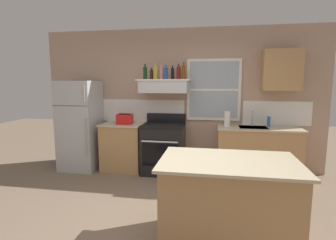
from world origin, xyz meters
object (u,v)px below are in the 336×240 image
bottle_balsamic_dark (173,74)px  kitchen_island (228,202)px  stove_range (164,148)px  paper_towel_roll (227,119)px  bottle_champagne_gold_foil (155,72)px  bottle_blue_liqueur (166,73)px  bottle_amber_wine (184,72)px  bottle_dark_green_wine (145,73)px  refrigerator (80,125)px  bottle_rose_pink (162,73)px  dish_soap_bottle (269,122)px  bottle_brown_stout (151,74)px  toaster (125,119)px  bottle_red_label_wine (179,73)px

bottle_balsamic_dark → kitchen_island: (0.92, -2.17, -1.39)m
stove_range → paper_towel_roll: size_ratio=4.04×
bottle_champagne_gold_foil → bottle_blue_liqueur: 0.21m
bottle_blue_liqueur → bottle_amber_wine: size_ratio=0.81×
bottle_dark_green_wine → bottle_champagne_gold_foil: size_ratio=0.93×
refrigerator → bottle_rose_pink: size_ratio=5.87×
bottle_balsamic_dark → dish_soap_bottle: bottle_balsamic_dark is taller
bottle_dark_green_wine → kitchen_island: 2.92m
bottle_balsamic_dark → bottle_dark_green_wine: bearing=-175.7°
refrigerator → bottle_balsamic_dark: bottle_balsamic_dark is taller
refrigerator → bottle_balsamic_dark: 2.06m
bottle_balsamic_dark → bottle_brown_stout: bearing=177.2°
toaster → stove_range: (0.74, 0.03, -0.54)m
bottle_balsamic_dark → bottle_red_label_wine: size_ratio=0.89×
stove_range → paper_towel_roll: paper_towel_roll is taller
toaster → kitchen_island: 2.79m
bottle_dark_green_wine → bottle_rose_pink: bearing=6.3°
bottle_blue_liqueur → dish_soap_bottle: (1.84, 0.10, -0.85)m
bottle_brown_stout → bottle_blue_liqueur: bearing=-14.6°
bottle_amber_wine → kitchen_island: 2.71m
bottle_amber_wine → bottle_blue_liqueur: bearing=-165.4°
bottle_rose_pink → paper_towel_roll: size_ratio=1.08×
bottle_brown_stout → bottle_rose_pink: bottle_rose_pink is taller
refrigerator → toaster: size_ratio=5.79×
stove_range → kitchen_island: (1.07, -2.07, -0.01)m
bottle_champagne_gold_foil → paper_towel_roll: bottle_champagne_gold_foil is taller
paper_towel_roll → dish_soap_bottle: (0.73, 0.10, -0.04)m
bottle_dark_green_wine → stove_range: bearing=-9.0°
stove_range → bottle_amber_wine: bearing=18.7°
bottle_rose_pink → bottle_red_label_wine: 0.31m
bottle_dark_green_wine → bottle_blue_liqueur: bearing=-2.5°
dish_soap_bottle → bottle_amber_wine: bearing=-179.3°
dish_soap_bottle → paper_towel_roll: bearing=-172.2°
refrigerator → bottle_amber_wine: 2.25m
bottle_dark_green_wine → bottle_champagne_gold_foil: bottle_champagne_gold_foil is taller
bottle_blue_liqueur → stove_range: bearing=-137.5°
bottle_dark_green_wine → bottle_balsamic_dark: bearing=4.3°
refrigerator → paper_towel_roll: (2.80, 0.06, 0.19)m
toaster → bottle_champagne_gold_foil: size_ratio=0.99×
bottle_champagne_gold_foil → paper_towel_roll: bearing=-1.5°
bottle_rose_pink → bottle_red_label_wine: bottle_rose_pink is taller
bottle_rose_pink → paper_towel_roll: bottle_rose_pink is taller
bottle_red_label_wine → kitchen_island: bottle_red_label_wine is taller
stove_range → bottle_dark_green_wine: (-0.35, 0.06, 1.40)m
bottle_red_label_wine → bottle_blue_liqueur: bearing=-155.6°
refrigerator → stove_range: refrigerator is taller
refrigerator → bottle_brown_stout: bearing=5.5°
bottle_champagne_gold_foil → paper_towel_roll: (1.31, -0.03, -0.83)m
bottle_champagne_gold_foil → bottle_blue_liqueur: (0.20, -0.03, -0.02)m
bottle_balsamic_dark → bottle_amber_wine: (0.20, 0.03, 0.03)m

